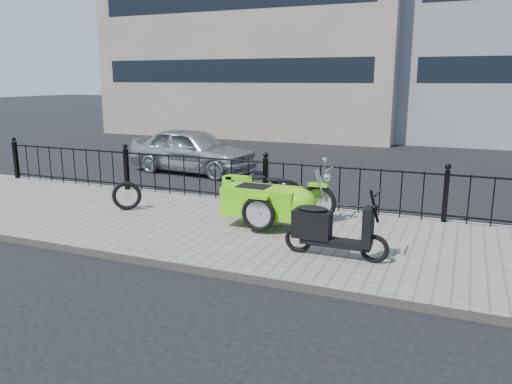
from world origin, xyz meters
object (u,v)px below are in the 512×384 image
at_px(spare_tire, 127,196).
at_px(sedan_car, 193,150).
at_px(scooter, 328,230).
at_px(motorcycle_sidecar, 274,200).

bearing_deg(spare_tire, sedan_car, 104.15).
height_order(scooter, sedan_car, sedan_car).
xyz_separation_m(scooter, spare_tire, (-4.35, 1.04, -0.12)).
relative_size(motorcycle_sidecar, sedan_car, 0.60).
distance_m(motorcycle_sidecar, scooter, 1.71).
bearing_deg(scooter, spare_tire, 166.60).
xyz_separation_m(motorcycle_sidecar, spare_tire, (-3.07, -0.09, -0.19)).
bearing_deg(scooter, sedan_car, 134.30).
bearing_deg(spare_tire, scooter, -13.40).
height_order(scooter, spare_tire, scooter).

